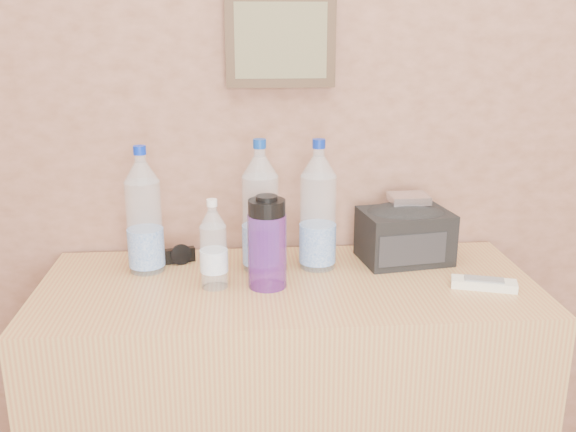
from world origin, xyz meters
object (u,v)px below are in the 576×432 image
object	(u,v)px
ac_remote	(484,284)
pet_large_c	(318,212)
dresser	(288,415)
toiletry_bag	(405,233)
pet_large_b	(260,213)
sunglasses	(167,257)
pet_large_a	(144,217)
foil_packet	(409,198)
nalgene_bottle	(267,242)
pet_small	(214,249)

from	to	relation	value
ac_remote	pet_large_c	bearing A→B (deg)	173.52
dresser	toiletry_bag	xyz separation A→B (m)	(0.34, 0.14, 0.48)
pet_large_b	ac_remote	distance (m)	0.61
ac_remote	sunglasses	bearing A→B (deg)	-178.44
pet_large_a	pet_large_b	bearing A→B (deg)	-1.13
sunglasses	foil_packet	world-z (taller)	foil_packet
ac_remote	foil_packet	bearing A→B (deg)	138.34
nalgene_bottle	toiletry_bag	size ratio (longest dim) A/B	1.00
pet_large_a	pet_large_c	xyz separation A→B (m)	(0.46, -0.01, 0.01)
pet_large_a	toiletry_bag	bearing A→B (deg)	1.95
nalgene_bottle	toiletry_bag	xyz separation A→B (m)	(0.39, 0.16, -0.04)
dresser	nalgene_bottle	size ratio (longest dim) A/B	5.37
pet_large_c	foil_packet	distance (m)	0.27
nalgene_bottle	foil_packet	world-z (taller)	nalgene_bottle
sunglasses	ac_remote	size ratio (longest dim) A/B	0.98
sunglasses	foil_packet	distance (m)	0.70
foil_packet	pet_large_a	bearing A→B (deg)	-176.24
pet_large_a	foil_packet	xyz separation A→B (m)	(0.73, 0.05, 0.02)
ac_remote	foil_packet	world-z (taller)	foil_packet
pet_large_b	dresser	bearing A→B (deg)	-58.05
toiletry_bag	pet_large_c	bearing A→B (deg)	178.71
pet_large_a	pet_large_b	world-z (taller)	pet_large_b
toiletry_bag	foil_packet	size ratio (longest dim) A/B	2.25
pet_large_c	ac_remote	bearing A→B (deg)	-23.90
pet_large_b	ac_remote	bearing A→B (deg)	-18.04
pet_large_a	pet_small	bearing A→B (deg)	-34.35
dresser	foil_packet	world-z (taller)	foil_packet
dresser	sunglasses	distance (m)	0.56
pet_large_b	foil_packet	world-z (taller)	pet_large_b
pet_large_a	pet_small	xyz separation A→B (m)	(0.19, -0.13, -0.05)
dresser	pet_large_a	xyz separation A→B (m)	(-0.37, 0.11, 0.55)
pet_small	sunglasses	bearing A→B (deg)	128.83
pet_large_b	foil_packet	size ratio (longest dim) A/B	3.35
pet_large_a	pet_large_c	bearing A→B (deg)	-1.11
nalgene_bottle	toiletry_bag	bearing A→B (deg)	21.82
sunglasses	pet_large_b	bearing A→B (deg)	-27.67
pet_large_b	nalgene_bottle	distance (m)	0.13
pet_large_c	pet_small	world-z (taller)	pet_large_c
pet_small	sunglasses	xyz separation A→B (m)	(-0.14, 0.17, -0.08)
pet_small	sunglasses	world-z (taller)	pet_small
pet_large_b	ac_remote	world-z (taller)	pet_large_b
pet_large_c	nalgene_bottle	distance (m)	0.19
ac_remote	nalgene_bottle	bearing A→B (deg)	-168.31
nalgene_bottle	pet_large_a	bearing A→B (deg)	157.44
nalgene_bottle	ac_remote	world-z (taller)	nalgene_bottle
sunglasses	foil_packet	xyz separation A→B (m)	(0.68, 0.00, 0.15)
pet_small	nalgene_bottle	world-z (taller)	nalgene_bottle
dresser	pet_large_b	xyz separation A→B (m)	(-0.07, 0.11, 0.56)
pet_large_a	pet_large_c	size ratio (longest dim) A/B	0.97
nalgene_bottle	toiletry_bag	world-z (taller)	nalgene_bottle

